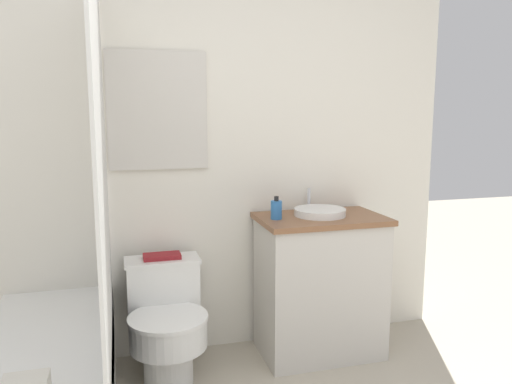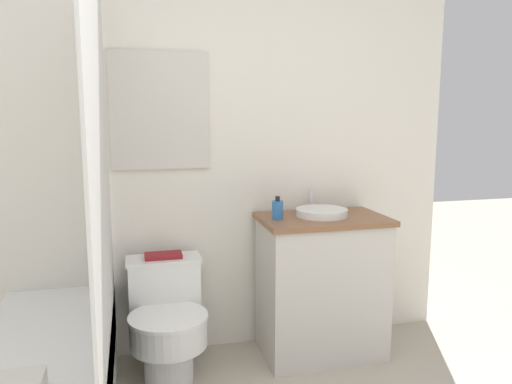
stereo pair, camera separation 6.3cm
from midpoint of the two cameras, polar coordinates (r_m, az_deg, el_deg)
The scene contains 7 objects.
wall_back at distance 2.83m, azimuth -7.90°, elevation 6.48°, with size 3.04×0.07×2.50m.
shower_area at distance 2.34m, azimuth -23.40°, elevation -19.50°, with size 0.56×1.45×1.98m.
toilet at distance 2.71m, azimuth -10.90°, elevation -14.23°, with size 0.40×0.55×0.60m.
vanity at distance 2.91m, azimuth 6.67°, elevation -10.51°, with size 0.70×0.45×0.80m.
sink at distance 2.82m, azimuth 6.65°, elevation -2.27°, with size 0.29×0.32×0.13m.
soap_bottle at distance 2.70m, azimuth 1.67°, elevation -2.02°, with size 0.06×0.06×0.13m.
book_on_tank at distance 2.74m, azimuth -11.35°, elevation -7.21°, with size 0.20×0.11×0.02m.
Camera 1 is at (-0.42, -0.72, 1.38)m, focal length 35.00 mm.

